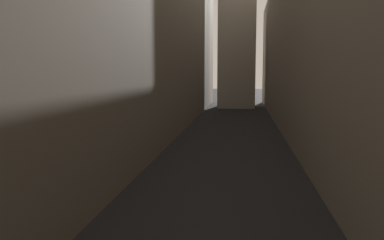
# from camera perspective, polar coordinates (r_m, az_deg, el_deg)

# --- Properties ---
(ground_plane) EXTENTS (264.00, 264.00, 0.00)m
(ground_plane) POSITION_cam_1_polar(r_m,az_deg,el_deg) (38.19, 5.06, -3.54)
(ground_plane) COLOR black
(building_block_left) EXTENTS (14.84, 108.00, 25.80)m
(building_block_left) POSITION_cam_1_polar(r_m,az_deg,el_deg) (42.49, -12.97, 14.81)
(building_block_left) COLOR #756B5B
(building_block_left) RESTS_ON ground
(building_block_right) EXTENTS (12.46, 108.00, 19.85)m
(building_block_right) POSITION_cam_1_polar(r_m,az_deg,el_deg) (41.07, 22.19, 10.61)
(building_block_right) COLOR gray
(building_block_right) RESTS_ON ground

